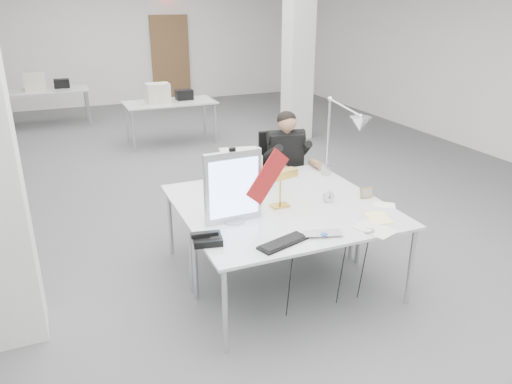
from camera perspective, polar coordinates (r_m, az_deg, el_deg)
room_shell at (r=6.28m, az=-5.55°, el=13.85°), size 10.04×14.04×3.24m
desk_main at (r=4.18m, az=5.47°, el=-3.76°), size 1.80×0.90×0.02m
desk_second at (r=4.92m, az=0.56°, el=0.34°), size 1.80×0.90×0.02m
bg_desk_a at (r=9.21m, az=-9.83°, el=10.05°), size 1.60×0.80×0.02m
bg_desk_b at (r=11.16m, az=-22.79°, el=10.67°), size 1.60×0.80×0.02m
office_chair at (r=5.80m, az=3.21°, el=1.86°), size 0.67×0.67×1.15m
seated_person at (r=5.65m, az=3.50°, el=4.81°), size 0.59×0.68×0.90m
monitor at (r=4.09m, az=-2.65°, el=0.57°), size 0.49×0.07×0.61m
pennant at (r=4.14m, az=1.36°, el=1.77°), size 0.43×0.10×0.47m
keyboard at (r=3.82m, az=3.11°, el=-5.82°), size 0.45×0.26×0.02m
laptop at (r=3.95m, az=7.79°, el=-5.05°), size 0.35×0.28×0.02m
mouse at (r=4.09m, az=12.84°, el=-4.34°), size 0.11×0.09×0.04m
bankers_lamp at (r=4.42m, az=2.80°, el=0.60°), size 0.36×0.21×0.38m
desk_phone at (r=3.85m, az=-5.58°, el=-5.41°), size 0.25×0.24×0.05m
picture_frame_left at (r=4.18m, az=-5.01°, el=-2.58°), size 0.15×0.12×0.12m
picture_frame_right at (r=4.77m, az=12.50°, el=-0.08°), size 0.13×0.04×0.10m
desk_clock at (r=4.61m, az=8.29°, el=-0.55°), size 0.11×0.06×0.11m
paper_stack_a at (r=4.16m, az=13.39°, el=-4.15°), size 0.32×0.38×0.01m
paper_stack_b at (r=4.37m, az=13.80°, el=-2.89°), size 0.25×0.30×0.01m
paper_stack_c at (r=4.65m, az=14.43°, el=-1.47°), size 0.24×0.22×0.01m
beige_monitor at (r=4.90m, az=-1.80°, el=2.60°), size 0.44×0.43×0.36m
architect_lamp at (r=5.02m, az=9.68°, el=5.49°), size 0.33×0.66×0.81m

